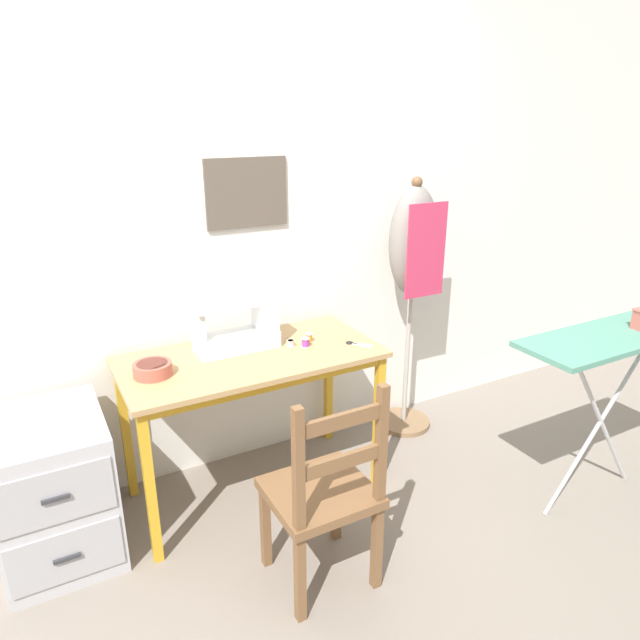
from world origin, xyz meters
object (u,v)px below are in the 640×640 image
at_px(sewing_machine, 240,322).
at_px(filing_cabinet, 55,489).
at_px(fabric_bowl, 153,369).
at_px(wooden_chair, 324,494).
at_px(thread_spool_mid_table, 305,342).
at_px(scissors, 355,344).
at_px(thread_spool_near_machine, 291,343).
at_px(thread_spool_far_edge, 309,338).
at_px(ironing_board, 616,344).
at_px(dress_form, 413,257).

xyz_separation_m(sewing_machine, filing_cabinet, (-0.90, -0.09, -0.56)).
xyz_separation_m(sewing_machine, fabric_bowl, (-0.44, -0.10, -0.10)).
bearing_deg(filing_cabinet, wooden_chair, -37.19).
bearing_deg(thread_spool_mid_table, sewing_machine, 154.10).
bearing_deg(thread_spool_mid_table, fabric_bowl, 177.53).
xyz_separation_m(scissors, thread_spool_near_machine, (-0.29, 0.13, 0.01)).
relative_size(sewing_machine, thread_spool_near_machine, 10.75).
bearing_deg(filing_cabinet, thread_spool_far_edge, 0.35).
xyz_separation_m(sewing_machine, ironing_board, (1.44, -0.94, -0.06)).
height_order(thread_spool_far_edge, dress_form, dress_form).
xyz_separation_m(filing_cabinet, dress_form, (1.95, 0.15, 0.74)).
bearing_deg(filing_cabinet, fabric_bowl, -1.27).
distance_m(sewing_machine, thread_spool_far_edge, 0.35).
bearing_deg(fabric_bowl, scissors, -7.12).
xyz_separation_m(thread_spool_near_machine, thread_spool_mid_table, (0.06, -0.04, 0.01)).
bearing_deg(filing_cabinet, scissors, -5.24).
height_order(thread_spool_near_machine, ironing_board, ironing_board).
xyz_separation_m(scissors, thread_spool_mid_table, (-0.23, 0.09, 0.02)).
distance_m(fabric_bowl, ironing_board, 2.07).
xyz_separation_m(thread_spool_near_machine, wooden_chair, (-0.20, -0.69, -0.34)).
relative_size(fabric_bowl, ironing_board, 0.17).
distance_m(thread_spool_mid_table, wooden_chair, 0.78).
distance_m(thread_spool_far_edge, dress_form, 0.79).
bearing_deg(thread_spool_far_edge, wooden_chair, -113.43).
bearing_deg(scissors, dress_form, 27.19).
bearing_deg(sewing_machine, fabric_bowl, -166.95).
relative_size(scissors, wooden_chair, 0.13).
relative_size(filing_cabinet, ironing_board, 0.63).
bearing_deg(sewing_machine, thread_spool_mid_table, -25.90).
bearing_deg(thread_spool_near_machine, filing_cabinet, 179.94).
relative_size(scissors, thread_spool_mid_table, 2.73).
height_order(thread_spool_mid_table, ironing_board, ironing_board).
bearing_deg(thread_spool_far_edge, scissors, -36.89).
bearing_deg(thread_spool_near_machine, thread_spool_mid_table, -33.84).
height_order(thread_spool_near_machine, wooden_chair, wooden_chair).
bearing_deg(filing_cabinet, thread_spool_mid_table, -2.01).
xyz_separation_m(thread_spool_far_edge, dress_form, (0.73, 0.14, 0.29)).
distance_m(fabric_bowl, thread_spool_near_machine, 0.66).
relative_size(fabric_bowl, filing_cabinet, 0.26).
bearing_deg(thread_spool_near_machine, scissors, -24.00).
xyz_separation_m(scissors, wooden_chair, (-0.49, -0.57, -0.33)).
distance_m(thread_spool_mid_table, ironing_board, 1.42).
relative_size(sewing_machine, wooden_chair, 0.45).
xyz_separation_m(thread_spool_mid_table, filing_cabinet, (-1.18, 0.04, -0.45)).
relative_size(thread_spool_mid_table, filing_cabinet, 0.07).
relative_size(thread_spool_near_machine, wooden_chair, 0.04).
bearing_deg(thread_spool_far_edge, fabric_bowl, -178.69).
bearing_deg(thread_spool_near_machine, thread_spool_far_edge, 4.74).
distance_m(fabric_bowl, dress_form, 1.53).
relative_size(scissors, thread_spool_near_machine, 3.25).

